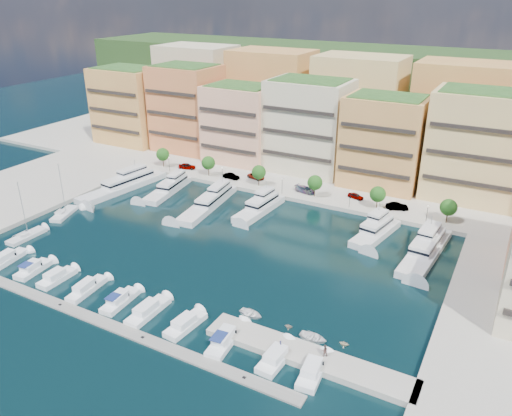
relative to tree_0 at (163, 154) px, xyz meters
The scene contains 56 objects.
ground 52.39m from the tree_0, 39.95° to the right, with size 400.00×400.00×0.00m, color black.
north_quay 49.34m from the tree_0, 35.47° to the left, with size 220.00×64.00×2.00m, color #9E998E.
hillside 86.46m from the tree_0, 62.40° to the left, with size 240.00×40.00×58.00m, color #223C18.
south_pontoon 73.65m from the tree_0, 59.77° to the right, with size 72.00×2.20×0.35m, color gray.
finger_pier 89.46m from the tree_0, 38.41° to the right, with size 32.00×5.00×2.00m, color #9E998E.
apartment_0 31.96m from the tree_0, 147.61° to the left, with size 22.00×16.50×24.80m.
apartment_1 21.20m from the tree_0, 102.21° to the left, with size 20.00×16.50×26.80m.
apartment_2 24.86m from the tree_0, 44.13° to the left, with size 20.00×15.50×22.80m.
apartment_3 43.22m from the tree_0, 25.95° to the left, with size 22.00×16.50×25.80m.
apartment_4 62.75m from the tree_0, 15.37° to the left, with size 20.00×15.50×23.80m.
apartment_5 84.60m from the tree_0, 12.71° to the left, with size 22.00×16.50×26.80m.
backblock_0 44.63m from the tree_0, 110.32° to the left, with size 26.00×18.00×30.00m, color beige.
backblock_1 44.63m from the tree_0, 69.68° to the left, with size 26.00×18.00×30.00m, color #E29954.
backblock_2 61.58m from the tree_0, 41.99° to the left, with size 26.00×18.00×30.00m, color tan.
backblock_3 85.98m from the tree_0, 28.37° to the left, with size 26.00×18.00×30.00m, color #DCA550.
tree_0 is the anchor object (origin of this frame).
tree_1 16.00m from the tree_0, ahead, with size 3.80×3.80×5.65m.
tree_2 32.00m from the tree_0, ahead, with size 3.80×3.80×5.65m.
tree_3 48.00m from the tree_0, ahead, with size 3.80×3.80×5.65m.
tree_4 64.00m from the tree_0, ahead, with size 3.80×3.80×5.65m.
tree_5 80.00m from the tree_0, ahead, with size 3.80×3.80×5.65m.
lamppost_0 4.70m from the tree_0, 29.90° to the right, with size 0.30×0.30×4.20m.
lamppost_1 22.14m from the tree_0, ahead, with size 0.30×0.30×4.20m.
lamppost_2 40.08m from the tree_0, ahead, with size 0.30×0.30×4.20m.
lamppost_3 58.05m from the tree_0, ahead, with size 0.30×0.30×4.20m.
lamppost_4 76.04m from the tree_0, ahead, with size 0.30×0.30×4.20m.
yacht_0 17.22m from the tree_0, 88.39° to the right, with size 8.61×27.38×7.30m.
yacht_1 18.34m from the tree_0, 47.03° to the right, with size 7.06×19.22×7.30m.
yacht_2 31.19m from the tree_0, 30.30° to the right, with size 7.38×24.69×7.30m.
yacht_3 41.30m from the tree_0, 17.61° to the right, with size 5.54×17.61×7.30m.
yacht_5 68.59m from the tree_0, ahead, with size 7.26×16.67×7.30m.
yacht_6 80.18m from the tree_0, 10.83° to the right, with size 6.76×23.36×7.30m.
cruiser_0 58.67m from the tree_0, 83.12° to the right, with size 3.66×9.08×2.55m.
cruiser_1 60.05m from the tree_0, 75.89° to the right, with size 3.61×7.64×2.66m.
cruiser_2 61.91m from the tree_0, 70.09° to the right, with size 2.74×7.39×2.55m.
cruiser_3 64.90m from the tree_0, 63.76° to the right, with size 3.16×8.77×2.55m.
cruiser_4 68.68m from the tree_0, 57.95° to the right, with size 3.19×8.02×2.66m.
cruiser_5 72.11m from the tree_0, 53.80° to the right, with size 2.80×8.87×2.55m.
cruiser_6 76.81m from the tree_0, 49.23° to the right, with size 3.45×7.99×2.55m.
cruiser_7 81.93m from the tree_0, 45.26° to the right, with size 3.58×9.28×2.66m.
cruiser_8 88.19m from the tree_0, 41.25° to the right, with size 3.23×7.89×2.55m.
cruiser_9 92.52m from the tree_0, 38.93° to the right, with size 3.52×8.08×2.55m.
sailboat_0 49.44m from the tree_0, 88.18° to the right, with size 2.83×8.66×13.20m.
sailboat_1 37.29m from the tree_0, 90.73° to the right, with size 5.56×9.14×13.20m.
tender_1 81.93m from the tree_0, 37.92° to the right, with size 1.19×1.38×0.73m, color #C6B297.
tender_0 76.74m from the tree_0, 41.08° to the right, with size 2.95×4.13×0.86m, color white.
tender_3 89.24m from the tree_0, 34.22° to the right, with size 1.34×1.55×0.82m, color beige.
tender_2 86.06m from the tree_0, 36.49° to the right, with size 3.14×4.39×0.91m, color white.
car_0 8.04m from the tree_0, 12.09° to the left, with size 2.03×5.03×1.72m, color gray.
car_1 23.11m from the tree_0, ahead, with size 1.64×4.71×1.55m, color gray.
car_2 29.37m from the tree_0, ahead, with size 2.35×5.10×1.42m, color gray.
car_3 45.00m from the tree_0, ahead, with size 2.25×5.54×1.61m, color gray.
car_4 57.84m from the tree_0, ahead, with size 1.65×4.11×1.40m, color gray.
car_5 68.52m from the tree_0, ahead, with size 1.80×5.16×1.70m, color gray.
person_0 87.28m from the tree_0, 40.58° to the right, with size 0.61×0.40×1.68m, color #242548.
person_1 90.77m from the tree_0, 37.16° to the right, with size 0.93×0.73×1.92m, color brown.
Camera 1 is at (50.99, -75.99, 49.54)m, focal length 35.00 mm.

